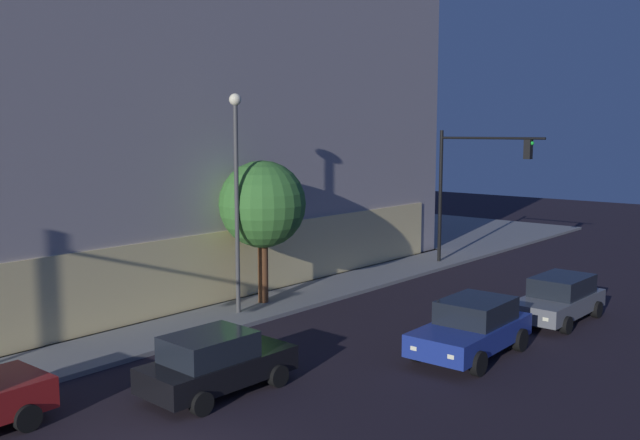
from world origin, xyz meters
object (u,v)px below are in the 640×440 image
object	(u,v)px
modern_building	(58,53)
sidewalk_tree	(262,205)
traffic_light_far_corner	(471,174)
street_lamp_sidewalk	(236,177)
car_blue	(472,327)
car_grey	(559,298)
car_black	(216,362)

from	to	relation	value
modern_building	sidewalk_tree	xyz separation A→B (m)	(0.55, -13.57, -6.62)
traffic_light_far_corner	street_lamp_sidewalk	xyz separation A→B (m)	(-13.62, 2.06, 0.46)
car_blue	car_grey	bearing A→B (deg)	-4.91
sidewalk_tree	car_grey	bearing A→B (deg)	-60.43
modern_building	traffic_light_far_corner	distance (m)	21.15
sidewalk_tree	modern_building	bearing A→B (deg)	92.34
car_black	car_blue	bearing A→B (deg)	-27.00
modern_building	car_blue	bearing A→B (deg)	-88.97
modern_building	traffic_light_far_corner	xyz separation A→B (m)	(12.49, -16.02, -5.90)
car_black	car_grey	xyz separation A→B (m)	(12.67, -4.09, -0.01)
traffic_light_far_corner	street_lamp_sidewalk	bearing A→B (deg)	171.40
traffic_light_far_corner	modern_building	bearing A→B (deg)	127.95
traffic_light_far_corner	car_blue	bearing A→B (deg)	-151.09
sidewalk_tree	car_blue	distance (m)	9.63
car_black	traffic_light_far_corner	bearing A→B (deg)	9.09
car_grey	traffic_light_far_corner	bearing A→B (deg)	47.77
street_lamp_sidewalk	sidewalk_tree	distance (m)	2.09
car_black	car_grey	size ratio (longest dim) A/B	0.93
modern_building	street_lamp_sidewalk	bearing A→B (deg)	-94.63
car_blue	car_grey	size ratio (longest dim) A/B	1.03
car_black	car_blue	world-z (taller)	car_blue
street_lamp_sidewalk	car_grey	size ratio (longest dim) A/B	1.77
sidewalk_tree	car_black	xyz separation A→B (m)	(-7.22, -5.51, -3.15)
traffic_light_far_corner	sidewalk_tree	xyz separation A→B (m)	(-11.94, 2.45, -0.72)
street_lamp_sidewalk	car_grey	distance (m)	12.43
modern_building	sidewalk_tree	distance (m)	15.11
sidewalk_tree	car_black	distance (m)	9.62
street_lamp_sidewalk	car_blue	bearing A→B (deg)	-80.01
car_black	car_grey	world-z (taller)	car_black
car_blue	traffic_light_far_corner	bearing A→B (deg)	28.91
traffic_light_far_corner	car_grey	size ratio (longest dim) A/B	1.48
sidewalk_tree	car_black	world-z (taller)	sidewalk_tree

